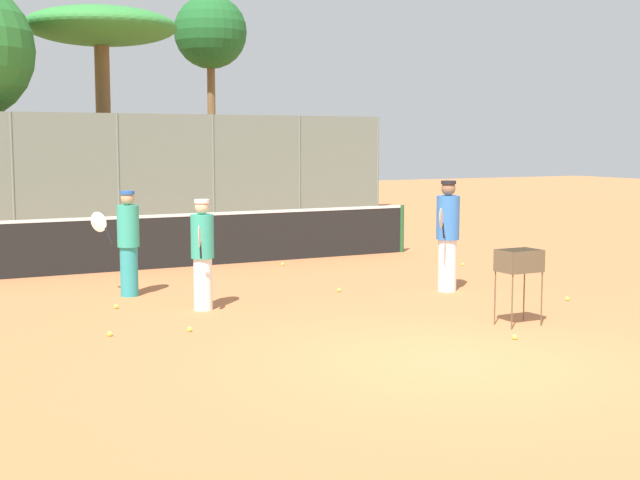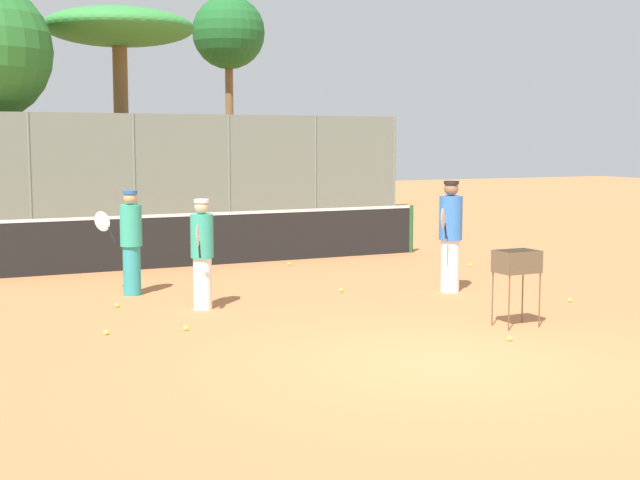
% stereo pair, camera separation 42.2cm
% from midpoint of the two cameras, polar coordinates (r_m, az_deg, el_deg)
% --- Properties ---
extents(ground_plane, '(80.00, 80.00, 0.00)m').
position_cam_midpoint_polar(ground_plane, '(10.34, 7.21, -7.73)').
color(ground_plane, '#C67242').
extents(tennis_net, '(10.04, 0.10, 1.07)m').
position_cam_midpoint_polar(tennis_net, '(18.01, -8.84, 0.08)').
color(tennis_net, '#26592D').
rests_on(tennis_net, ground_plane).
extents(back_fence, '(22.94, 0.08, 3.39)m').
position_cam_midpoint_polar(back_fence, '(29.21, -16.31, 4.52)').
color(back_fence, slate).
rests_on(back_fence, ground_plane).
extents(tree_0, '(5.35, 5.35, 7.21)m').
position_cam_midpoint_polar(tree_0, '(33.42, -14.19, 12.87)').
color(tree_0, brown).
rests_on(tree_0, ground_plane).
extents(tree_1, '(2.92, 2.92, 8.30)m').
position_cam_midpoint_polar(tree_1, '(36.83, -7.36, 12.93)').
color(tree_1, brown).
rests_on(tree_1, ground_plane).
extents(player_white_outfit, '(0.71, 0.70, 1.71)m').
position_cam_midpoint_polar(player_white_outfit, '(14.73, -13.00, -0.11)').
color(player_white_outfit, teal).
rests_on(player_white_outfit, ground_plane).
extents(player_red_cap, '(0.75, 0.72, 1.85)m').
position_cam_midpoint_polar(player_red_cap, '(14.94, 7.37, 0.37)').
color(player_red_cap, white).
rests_on(player_red_cap, ground_plane).
extents(player_yellow_shirt, '(0.48, 0.84, 1.65)m').
position_cam_midpoint_polar(player_yellow_shirt, '(13.31, -8.43, -0.82)').
color(player_yellow_shirt, white).
rests_on(player_yellow_shirt, ground_plane).
extents(ball_cart, '(0.56, 0.41, 1.04)m').
position_cam_midpoint_polar(ball_cart, '(12.35, 11.65, -1.72)').
color(ball_cart, brown).
rests_on(ball_cart, ground_plane).
extents(tennis_ball_0, '(0.07, 0.07, 0.07)m').
position_cam_midpoint_polar(tennis_ball_0, '(14.52, 14.75, -3.66)').
color(tennis_ball_0, '#D1E54C').
rests_on(tennis_ball_0, ground_plane).
extents(tennis_ball_1, '(0.07, 0.07, 0.07)m').
position_cam_midpoint_polar(tennis_ball_1, '(17.98, -3.08, -1.55)').
color(tennis_ball_1, '#D1E54C').
rests_on(tennis_ball_1, ground_plane).
extents(tennis_ball_2, '(0.07, 0.07, 0.07)m').
position_cam_midpoint_polar(tennis_ball_2, '(11.89, -14.30, -5.84)').
color(tennis_ball_2, '#D1E54C').
rests_on(tennis_ball_2, ground_plane).
extents(tennis_ball_3, '(0.07, 0.07, 0.07)m').
position_cam_midpoint_polar(tennis_ball_3, '(11.56, 11.33, -6.12)').
color(tennis_ball_3, '#D1E54C').
rests_on(tennis_ball_3, ground_plane).
extents(tennis_ball_4, '(0.07, 0.07, 0.07)m').
position_cam_midpoint_polar(tennis_ball_4, '(14.87, 0.41, -3.21)').
color(tennis_ball_4, '#D1E54C').
rests_on(tennis_ball_4, ground_plane).
extents(tennis_ball_5, '(0.07, 0.07, 0.07)m').
position_cam_midpoint_polar(tennis_ball_5, '(13.79, -13.78, -4.15)').
color(tennis_ball_5, '#D1E54C').
rests_on(tennis_ball_5, ground_plane).
extents(tennis_ball_6, '(0.07, 0.07, 0.07)m').
position_cam_midpoint_polar(tennis_ball_6, '(18.10, 8.45, -1.55)').
color(tennis_ball_6, '#D1E54C').
rests_on(tennis_ball_6, ground_plane).
extents(tennis_ball_7, '(0.07, 0.07, 0.07)m').
position_cam_midpoint_polar(tennis_ball_7, '(11.96, -9.35, -5.66)').
color(tennis_ball_7, '#D1E54C').
rests_on(tennis_ball_7, ground_plane).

